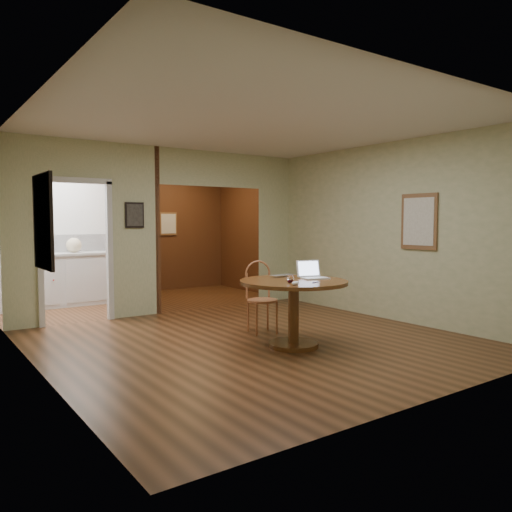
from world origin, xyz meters
TOP-DOWN VIEW (x-y plane):
  - floor at (0.00, 0.00)m, footprint 5.00×5.00m
  - room_shell at (-0.47, 3.10)m, footprint 5.20×7.50m
  - dining_table at (0.22, -0.44)m, footprint 1.29×1.29m
  - chair at (0.37, 0.45)m, footprint 0.49×0.49m
  - open_laptop at (0.53, -0.40)m, footprint 0.35×0.34m
  - closed_laptop at (0.35, -0.11)m, footprint 0.34×0.23m
  - mouse at (-0.06, -0.80)m, footprint 0.12×0.09m
  - wine_glass at (0.03, -0.59)m, footprint 0.08×0.08m
  - pen at (0.27, -0.76)m, footprint 0.12×0.04m
  - kitchen_cabinet at (-1.35, 4.20)m, footprint 2.06×0.60m
  - grocery_bag at (-1.07, 4.20)m, footprint 0.33×0.30m

SIDE VIEW (x-z plane):
  - floor at x=0.00m, z-range 0.00..0.00m
  - kitchen_cabinet at x=-1.35m, z-range 0.00..0.94m
  - chair at x=0.37m, z-range 0.05..1.02m
  - dining_table at x=0.22m, z-range 0.19..1.00m
  - pen at x=0.27m, z-range 0.80..0.81m
  - closed_laptop at x=0.35m, z-range 0.80..0.83m
  - mouse at x=-0.06m, z-range 0.80..0.85m
  - wine_glass at x=0.03m, z-range 0.80..0.89m
  - open_laptop at x=0.53m, z-range 0.75..0.97m
  - grocery_bag at x=-1.07m, z-range 0.94..1.21m
  - room_shell at x=-0.47m, z-range -1.21..3.79m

